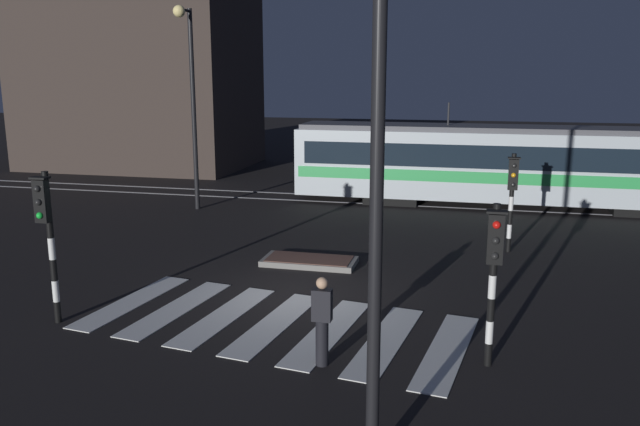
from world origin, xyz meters
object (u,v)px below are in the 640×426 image
object	(u,v)px
tram	(513,164)
pedestrian_waiting_at_kerb	(322,321)
traffic_light_corner_far_right	(512,188)
traffic_light_corner_near_left	(47,225)
street_lamp_trackside_left	(190,85)
street_lamp_near_kerb	(375,137)
traffic_light_corner_near_right	(494,262)

from	to	relation	value
tram	pedestrian_waiting_at_kerb	distance (m)	16.28
traffic_light_corner_far_right	traffic_light_corner_near_left	size ratio (longest dim) A/B	0.90
street_lamp_trackside_left	pedestrian_waiting_at_kerb	world-z (taller)	street_lamp_trackside_left
traffic_light_corner_near_left	street_lamp_near_kerb	bearing A→B (deg)	-26.54
traffic_light_corner_far_right	pedestrian_waiting_at_kerb	size ratio (longest dim) A/B	1.76
traffic_light_corner_far_right	traffic_light_corner_near_left	xyz separation A→B (m)	(-9.83, -8.10, 0.22)
traffic_light_corner_near_left	traffic_light_corner_far_right	bearing A→B (deg)	39.48
traffic_light_corner_far_right	street_lamp_near_kerb	world-z (taller)	street_lamp_near_kerb
traffic_light_corner_near_left	street_lamp_trackside_left	size ratio (longest dim) A/B	0.43
tram	traffic_light_corner_far_right	bearing A→B (deg)	-93.32
street_lamp_trackside_left	street_lamp_near_kerb	bearing A→B (deg)	-58.44
pedestrian_waiting_at_kerb	traffic_light_corner_far_right	bearing A→B (deg)	66.72
traffic_light_corner_far_right	street_lamp_trackside_left	distance (m)	12.62
traffic_light_corner_near_right	street_lamp_trackside_left	size ratio (longest dim) A/B	0.40
street_lamp_near_kerb	pedestrian_waiting_at_kerb	distance (m)	5.04
street_lamp_near_kerb	pedestrian_waiting_at_kerb	world-z (taller)	street_lamp_near_kerb
tram	pedestrian_waiting_at_kerb	xyz separation A→B (m)	(-4.15, -15.72, -0.88)
traffic_light_corner_near_right	traffic_light_corner_near_left	xyz separation A→B (m)	(-9.10, -0.00, 0.17)
traffic_light_corner_near_left	street_lamp_trackside_left	world-z (taller)	street_lamp_trackside_left
street_lamp_trackside_left	tram	bearing A→B (deg)	16.06
traffic_light_corner_near_left	tram	size ratio (longest dim) A/B	0.19
traffic_light_corner_far_right	tram	world-z (taller)	tram
traffic_light_corner_near_left	street_lamp_trackside_left	bearing A→B (deg)	99.53
traffic_light_corner_far_right	traffic_light_corner_near_right	bearing A→B (deg)	-95.17
traffic_light_corner_far_right	street_lamp_trackside_left	xyz separation A→B (m)	(-11.78, 3.51, 2.87)
street_lamp_near_kerb	pedestrian_waiting_at_kerb	size ratio (longest dim) A/B	4.23
street_lamp_trackside_left	pedestrian_waiting_at_kerb	bearing A→B (deg)	-56.65
traffic_light_corner_near_left	street_lamp_trackside_left	xyz separation A→B (m)	(-1.95, 11.61, 2.64)
traffic_light_corner_near_right	pedestrian_waiting_at_kerb	size ratio (longest dim) A/B	1.80
street_lamp_near_kerb	tram	xyz separation A→B (m)	(2.76, 18.84, -2.83)
traffic_light_corner_near_right	street_lamp_trackside_left	world-z (taller)	street_lamp_trackside_left
traffic_light_corner_near_left	tram	xyz separation A→B (m)	(10.24, 15.11, -0.45)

